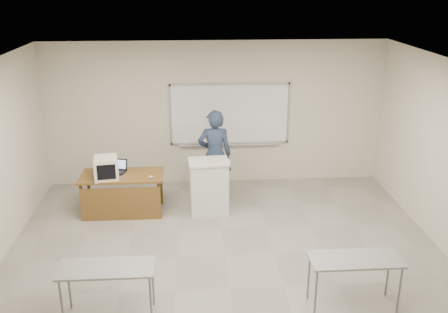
{
  "coord_description": "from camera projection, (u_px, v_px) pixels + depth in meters",
  "views": [
    {
      "loc": [
        -0.48,
        -6.02,
        4.17
      ],
      "look_at": [
        0.06,
        2.2,
        1.2
      ],
      "focal_mm": 40.0,
      "sensor_mm": 36.0,
      "label": 1
    }
  ],
  "objects": [
    {
      "name": "mouse",
      "position": [
        151.0,
        177.0,
        9.01
      ],
      "size": [
        0.11,
        0.07,
        0.04
      ],
      "primitive_type": "ellipsoid",
      "rotation": [
        0.0,
        0.0,
        -0.03
      ],
      "color": "#A5A8AC",
      "rests_on": "instructor_desk"
    },
    {
      "name": "student_desks",
      "position": [
        239.0,
        308.0,
        5.6
      ],
      "size": [
        4.4,
        2.2,
        0.73
      ],
      "color": "gray",
      "rests_on": "floor"
    },
    {
      "name": "podium",
      "position": [
        209.0,
        186.0,
        9.25
      ],
      "size": [
        0.73,
        0.53,
        1.02
      ],
      "rotation": [
        0.0,
        0.0,
        0.08
      ],
      "color": "white",
      "rests_on": "floor"
    },
    {
      "name": "whiteboard",
      "position": [
        230.0,
        115.0,
        10.33
      ],
      "size": [
        2.48,
        0.1,
        1.31
      ],
      "color": "white",
      "rests_on": "floor"
    },
    {
      "name": "crt_monitor",
      "position": [
        106.0,
        168.0,
        8.97
      ],
      "size": [
        0.43,
        0.47,
        0.4
      ],
      "rotation": [
        0.0,
        0.0,
        0.16
      ],
      "color": "beige",
      "rests_on": "instructor_desk"
    },
    {
      "name": "instructor_desk",
      "position": [
        122.0,
        187.0,
        9.13
      ],
      "size": [
        1.5,
        0.75,
        0.75
      ],
      "rotation": [
        0.0,
        0.0,
        -0.0
      ],
      "color": "brown",
      "rests_on": "floor"
    },
    {
      "name": "laptop",
      "position": [
        117.0,
        169.0,
        9.29
      ],
      "size": [
        0.3,
        0.28,
        0.22
      ],
      "rotation": [
        0.0,
        0.0,
        -0.28
      ],
      "color": "black",
      "rests_on": "instructor_desk"
    },
    {
      "name": "keyboard",
      "position": [
        217.0,
        162.0,
        8.97
      ],
      "size": [
        0.49,
        0.28,
        0.03
      ],
      "primitive_type": "cube",
      "rotation": [
        0.0,
        0.0,
        0.28
      ],
      "color": "beige",
      "rests_on": "podium"
    },
    {
      "name": "presenter",
      "position": [
        215.0,
        155.0,
        9.71
      ],
      "size": [
        0.67,
        0.44,
        1.81
      ],
      "primitive_type": "imported",
      "rotation": [
        0.0,
        0.0,
        3.15
      ],
      "color": "black",
      "rests_on": "floor"
    },
    {
      "name": "floor",
      "position": [
        230.0,
        289.0,
        7.1
      ],
      "size": [
        7.0,
        8.0,
        0.01
      ],
      "primitive_type": "cube",
      "color": "gray",
      "rests_on": "ground"
    }
  ]
}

